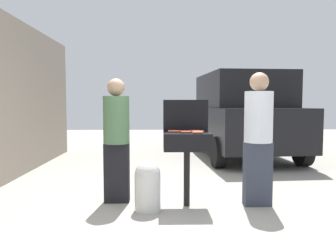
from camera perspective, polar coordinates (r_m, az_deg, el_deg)
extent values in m
plane|color=#9E998E|center=(4.24, -0.54, -14.33)|extent=(24.00, 24.00, 0.00)
cylinder|color=black|center=(4.35, 3.23, -8.84)|extent=(0.08, 0.08, 0.73)
cube|color=black|center=(4.27, 3.26, -2.61)|extent=(0.60, 0.44, 0.22)
cube|color=black|center=(4.46, 3.04, 1.81)|extent=(0.60, 0.05, 0.42)
cylinder|color=#C6593D|center=(4.12, 5.11, -1.14)|extent=(0.13, 0.03, 0.03)
cylinder|color=#AD4228|center=(4.18, 3.07, -1.06)|extent=(0.13, 0.03, 0.03)
cylinder|color=#B74C33|center=(4.26, 5.28, -0.97)|extent=(0.13, 0.04, 0.03)
cylinder|color=#C6593D|center=(4.30, 1.17, -0.91)|extent=(0.13, 0.04, 0.03)
cylinder|color=#AD4228|center=(4.22, 4.95, -1.02)|extent=(0.13, 0.04, 0.03)
cylinder|color=#B74C33|center=(4.27, 0.91, -0.94)|extent=(0.13, 0.04, 0.03)
cylinder|color=#AD4228|center=(4.31, 2.90, -0.90)|extent=(0.13, 0.04, 0.03)
cylinder|color=#AD4228|center=(4.37, 4.58, -0.84)|extent=(0.13, 0.03, 0.03)
cylinder|color=#C6593D|center=(4.33, 0.86, -0.87)|extent=(0.13, 0.03, 0.03)
cylinder|color=silver|center=(4.20, -3.51, -11.23)|extent=(0.32, 0.32, 0.46)
sphere|color=silver|center=(4.14, -3.53, -8.16)|extent=(0.31, 0.31, 0.31)
cube|color=black|center=(4.56, -8.74, -7.89)|extent=(0.33, 0.18, 0.79)
cylinder|color=#4C724C|center=(4.46, -8.84, 1.05)|extent=(0.35, 0.35, 0.63)
sphere|color=tan|center=(4.46, -8.90, 6.56)|extent=(0.23, 0.23, 0.23)
cube|color=#333847|center=(4.51, 15.07, -7.90)|extent=(0.34, 0.19, 0.82)
cylinder|color=silver|center=(4.42, 15.25, 1.51)|extent=(0.36, 0.36, 0.65)
sphere|color=tan|center=(4.42, 15.36, 7.30)|extent=(0.24, 0.24, 0.24)
cube|color=black|center=(8.55, 11.98, 0.21)|extent=(2.22, 4.53, 0.90)
cube|color=black|center=(8.35, 12.49, 5.95)|extent=(1.95, 2.72, 0.80)
cylinder|color=black|center=(7.53, 22.09, -3.97)|extent=(0.27, 0.65, 0.64)
cylinder|color=black|center=(6.88, 8.62, -4.45)|extent=(0.27, 0.65, 0.64)
cylinder|color=black|center=(10.33, 14.14, -1.66)|extent=(0.27, 0.65, 0.64)
cylinder|color=black|center=(9.87, 4.22, -1.81)|extent=(0.27, 0.65, 0.64)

